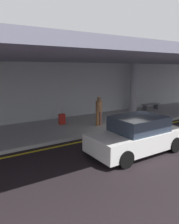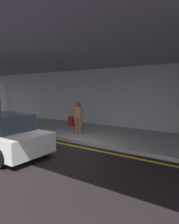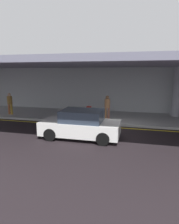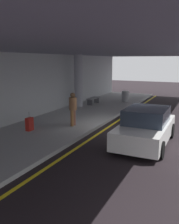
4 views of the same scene
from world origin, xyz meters
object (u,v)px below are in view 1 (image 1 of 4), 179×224
Objects in this scene: support_column_left_mid at (134,87)px; suitcase_upright_primary at (62,119)px; traveler_with_luggage at (99,109)px; bench_metal at (151,105)px; car_white at (137,135)px.

support_column_left_mid is 6.73m from suitcase_upright_primary.
support_column_left_mid is 5.40m from traveler_with_luggage.
bench_metal is at bearing -18.80° from support_column_left_mid.
support_column_left_mid is 4.06× the size of suitcase_upright_primary.
car_white is at bearing -132.69° from support_column_left_mid.
support_column_left_mid reaches higher than suitcase_upright_primary.
bench_metal is (7.96, 0.32, 0.04)m from suitcase_upright_primary.
car_white reaches higher than bench_metal.
car_white is at bearing -141.61° from bench_metal.
bench_metal is at bearing -22.39° from suitcase_upright_primary.
traveler_with_luggage is 1.87× the size of suitcase_upright_primary.
support_column_left_mid is 0.89× the size of car_white.
car_white is (-5.62, -6.10, -1.26)m from support_column_left_mid.
traveler_with_luggage is (-4.84, -2.24, -0.86)m from support_column_left_mid.
traveler_with_luggage is at bearing -164.50° from bench_metal.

